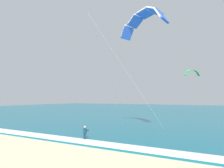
% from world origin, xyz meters
% --- Properties ---
extents(sea, '(200.00, 120.00, 0.20)m').
position_xyz_m(sea, '(0.00, 73.48, 0.10)').
color(sea, '#146075').
rests_on(sea, ground).
extents(surf_foam, '(200.00, 1.95, 0.04)m').
position_xyz_m(surf_foam, '(0.00, 14.48, 0.22)').
color(surf_foam, white).
rests_on(surf_foam, sea).
extents(surfboard, '(0.51, 1.42, 0.09)m').
position_xyz_m(surfboard, '(-2.73, 15.37, 0.03)').
color(surfboard, '#E04C38').
rests_on(surfboard, ground).
extents(kitesurfer, '(0.55, 0.53, 1.69)m').
position_xyz_m(kitesurfer, '(-2.73, 15.39, 0.94)').
color(kitesurfer, '#143347').
rests_on(kitesurfer, ground).
extents(kite_primary, '(8.38, 9.75, 15.96)m').
position_xyz_m(kite_primary, '(1.72, 22.81, 15.83)').
color(kite_primary, blue).
extents(kite_distant, '(4.26, 4.39, 1.87)m').
position_xyz_m(kite_distant, '(4.61, 57.61, 12.39)').
color(kite_distant, green).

